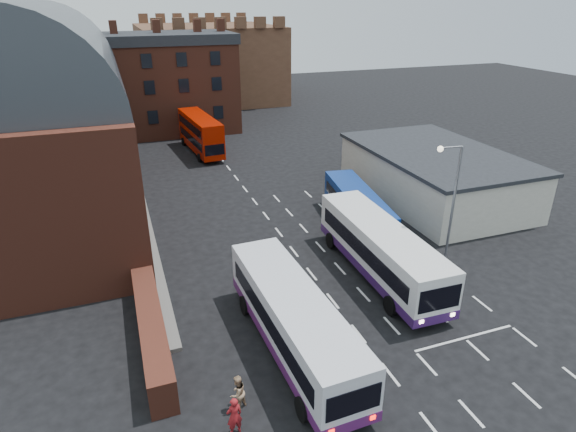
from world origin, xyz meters
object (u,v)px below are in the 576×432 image
object	(u,v)px
bus_white_inbound	(380,247)
pedestrian_beige	(238,393)
bus_blue	(358,206)
street_lamp	(450,196)
pedestrian_red	(234,416)
bus_red_double	(201,133)
bus_white_outbound	(294,318)

from	to	relation	value
bus_white_inbound	pedestrian_beige	bearing A→B (deg)	35.17
bus_blue	street_lamp	distance (m)	8.39
street_lamp	pedestrian_red	world-z (taller)	street_lamp
bus_red_double	pedestrian_beige	world-z (taller)	bus_red_double
bus_white_outbound	bus_white_inbound	distance (m)	8.97
bus_white_outbound	bus_blue	world-z (taller)	bus_white_outbound
bus_white_outbound	street_lamp	size ratio (longest dim) A/B	1.45
pedestrian_red	pedestrian_beige	size ratio (longest dim) A/B	1.08
bus_white_outbound	bus_red_double	size ratio (longest dim) A/B	1.13
bus_white_outbound	pedestrian_beige	size ratio (longest dim) A/B	7.17
pedestrian_beige	pedestrian_red	bearing A→B (deg)	37.24
bus_white_inbound	bus_red_double	xyz separation A→B (m)	(-5.48, 30.38, 0.24)
street_lamp	pedestrian_beige	distance (m)	17.56
bus_white_outbound	pedestrian_red	size ratio (longest dim) A/B	6.65
bus_white_outbound	street_lamp	bearing A→B (deg)	18.02
pedestrian_beige	bus_blue	bearing A→B (deg)	-165.09
bus_white_outbound	pedestrian_red	bearing A→B (deg)	-137.50
street_lamp	bus_white_outbound	bearing A→B (deg)	-159.99
pedestrian_red	bus_white_inbound	bearing A→B (deg)	-151.82
bus_blue	pedestrian_red	xyz separation A→B (m)	(-13.65, -15.65, -0.76)
bus_blue	street_lamp	xyz separation A→B (m)	(2.31, -7.35, 3.31)
bus_white_outbound	bus_blue	xyz separation A→B (m)	(9.64, 11.71, -0.26)
pedestrian_red	bus_red_double	bearing A→B (deg)	-107.73
street_lamp	pedestrian_beige	size ratio (longest dim) A/B	4.94
bus_white_inbound	bus_red_double	size ratio (longest dim) A/B	1.17
bus_white_outbound	bus_white_inbound	xyz separation A→B (m)	(7.58, 4.80, 0.07)
bus_white_inbound	bus_red_double	distance (m)	30.87
bus_red_double	pedestrian_red	xyz separation A→B (m)	(-6.12, -39.13, -1.31)
bus_white_inbound	pedestrian_red	distance (m)	14.56
bus_white_inbound	pedestrian_red	xyz separation A→B (m)	(-11.59, -8.75, -1.08)
bus_red_double	pedestrian_beige	distance (m)	38.36
bus_white_outbound	bus_red_double	world-z (taller)	bus_red_double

